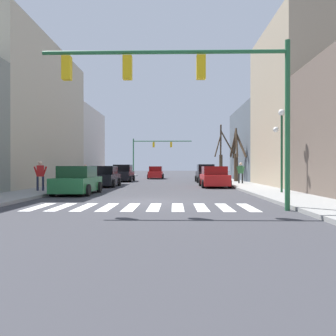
# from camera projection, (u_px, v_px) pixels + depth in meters

# --- Properties ---
(ground_plane) EXTENTS (240.00, 240.00, 0.00)m
(ground_plane) POSITION_uv_depth(u_px,v_px,m) (147.00, 202.00, 14.61)
(ground_plane) COLOR #38383D
(sidewalk_right) EXTENTS (2.73, 90.00, 0.15)m
(sidewalk_right) POSITION_uv_depth(u_px,v_px,m) (302.00, 200.00, 14.47)
(sidewalk_right) COLOR gray
(sidewalk_right) RESTS_ON ground_plane
(building_row_left) EXTENTS (6.00, 35.55, 11.37)m
(building_row_left) POSITION_uv_depth(u_px,v_px,m) (23.00, 127.00, 26.91)
(building_row_left) COLOR gray
(building_row_left) RESTS_ON ground_plane
(building_row_right) EXTENTS (6.00, 33.01, 12.18)m
(building_row_right) POSITION_uv_depth(u_px,v_px,m) (304.00, 126.00, 25.29)
(building_row_right) COLOR #66564C
(building_row_right) RESTS_ON ground_plane
(crosswalk_stripes) EXTENTS (8.55, 2.60, 0.01)m
(crosswalk_stripes) POSITION_uv_depth(u_px,v_px,m) (143.00, 207.00, 12.62)
(crosswalk_stripes) COLOR white
(crosswalk_stripes) RESTS_ON ground_plane
(traffic_signal_near) EXTENTS (8.87, 0.28, 6.07)m
(traffic_signal_near) POSITION_uv_depth(u_px,v_px,m) (192.00, 82.00, 11.68)
(traffic_signal_near) COLOR #236038
(traffic_signal_near) RESTS_ON ground_plane
(traffic_signal_far) EXTENTS (9.23, 0.28, 6.01)m
(traffic_signal_far) POSITION_uv_depth(u_px,v_px,m) (152.00, 148.00, 51.38)
(traffic_signal_far) COLOR #236038
(traffic_signal_far) RESTS_ON ground_plane
(street_lamp_right_corner) EXTENTS (0.95, 0.36, 4.60)m
(street_lamp_right_corner) POSITION_uv_depth(u_px,v_px,m) (282.00, 134.00, 18.10)
(street_lamp_right_corner) COLOR #1E4C2D
(street_lamp_right_corner) RESTS_ON sidewalk_right
(car_parked_right_far) EXTENTS (2.16, 4.51, 1.80)m
(car_parked_right_far) POSITION_uv_depth(u_px,v_px,m) (123.00, 174.00, 35.04)
(car_parked_right_far) COLOR black
(car_parked_right_far) RESTS_ON ground_plane
(car_parked_right_near) EXTENTS (1.97, 4.58, 1.82)m
(car_parked_right_near) POSITION_uv_depth(u_px,v_px,m) (205.00, 174.00, 33.42)
(car_parked_right_near) COLOR black
(car_parked_right_near) RESTS_ON ground_plane
(car_parked_left_far) EXTENTS (2.02, 4.76, 1.63)m
(car_parked_left_far) POSITION_uv_depth(u_px,v_px,m) (156.00, 173.00, 43.23)
(car_parked_left_far) COLOR red
(car_parked_left_far) RESTS_ON ground_plane
(car_parked_left_near) EXTENTS (2.16, 4.36, 1.60)m
(car_parked_left_near) POSITION_uv_depth(u_px,v_px,m) (214.00, 177.00, 25.25)
(car_parked_left_near) COLOR red
(car_parked_left_near) RESTS_ON ground_plane
(car_at_intersection) EXTENTS (2.11, 4.33, 1.61)m
(car_at_intersection) POSITION_uv_depth(u_px,v_px,m) (78.00, 181.00, 18.70)
(car_at_intersection) COLOR #236B38
(car_at_intersection) RESTS_ON ground_plane
(car_parked_left_mid) EXTENTS (2.13, 4.13, 1.63)m
(car_parked_left_mid) POSITION_uv_depth(u_px,v_px,m) (104.00, 177.00, 25.80)
(car_parked_left_mid) COLOR black
(car_parked_left_mid) RESTS_ON ground_plane
(pedestrian_on_left_sidewalk) EXTENTS (0.73, 0.43, 1.79)m
(pedestrian_on_left_sidewalk) POSITION_uv_depth(u_px,v_px,m) (241.00, 171.00, 28.16)
(pedestrian_on_left_sidewalk) COLOR black
(pedestrian_on_left_sidewalk) RESTS_ON sidewalk_right
(pedestrian_waiting_at_curb) EXTENTS (0.73, 0.39, 1.77)m
(pedestrian_waiting_at_curb) POSITION_uv_depth(u_px,v_px,m) (40.00, 173.00, 19.38)
(pedestrian_waiting_at_curb) COLOR #282D47
(pedestrian_waiting_at_curb) RESTS_ON sidewalk_left
(pedestrian_crossing_street) EXTENTS (0.66, 0.42, 1.64)m
(pedestrian_crossing_street) POSITION_uv_depth(u_px,v_px,m) (85.00, 172.00, 29.57)
(pedestrian_crossing_street) COLOR #7A705B
(pedestrian_crossing_street) RESTS_ON sidewalk_left
(street_tree_left_near) EXTENTS (2.51, 2.81, 6.61)m
(street_tree_left_near) POSITION_uv_depth(u_px,v_px,m) (221.00, 157.00, 39.97)
(street_tree_left_near) COLOR #473828
(street_tree_left_near) RESTS_ON sidewalk_right
(street_tree_right_near) EXTENTS (1.21, 3.73, 5.26)m
(street_tree_right_near) POSITION_uv_depth(u_px,v_px,m) (236.00, 155.00, 32.40)
(street_tree_right_near) COLOR #473828
(street_tree_right_near) RESTS_ON sidewalk_right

